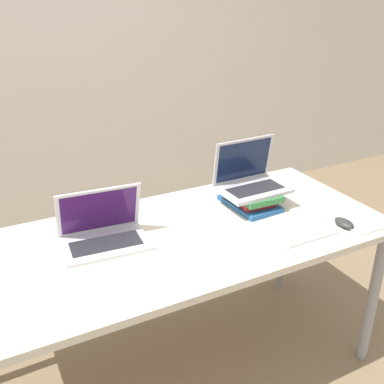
{
  "coord_description": "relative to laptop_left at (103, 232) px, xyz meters",
  "views": [
    {
      "loc": [
        -0.69,
        -1.06,
        1.67
      ],
      "look_at": [
        0.06,
        0.39,
        0.93
      ],
      "focal_mm": 42.0,
      "sensor_mm": 36.0,
      "label": 1
    }
  ],
  "objects": [
    {
      "name": "desk",
      "position": [
        0.29,
        -0.08,
        -0.12
      ],
      "size": [
        1.79,
        0.79,
        0.75
      ],
      "color": "beige",
      "rests_on": "ground_plane"
    },
    {
      "name": "book_stack",
      "position": [
        0.71,
        0.01,
        -0.01
      ],
      "size": [
        0.2,
        0.28,
        0.08
      ],
      "color": "#235693",
      "rests_on": "desk"
    },
    {
      "name": "notepad",
      "position": [
        1.05,
        -0.29,
        -0.04
      ],
      "size": [
        0.21,
        0.3,
        0.01
      ],
      "color": "silver",
      "rests_on": "desk"
    },
    {
      "name": "wall_back",
      "position": [
        0.29,
        1.67,
        0.56
      ],
      "size": [
        8.0,
        0.05,
        2.7
      ],
      "color": "silver",
      "rests_on": "ground_plane"
    },
    {
      "name": "wireless_keyboard",
      "position": [
        0.75,
        -0.33,
        -0.04
      ],
      "size": [
        0.27,
        0.11,
        0.01
      ],
      "color": "silver",
      "rests_on": "desk"
    },
    {
      "name": "laptop_left",
      "position": [
        0.0,
        0.0,
        0.0
      ],
      "size": [
        0.35,
        0.25,
        0.23
      ],
      "color": "silver",
      "rests_on": "desk"
    },
    {
      "name": "mouse",
      "position": [
        0.95,
        -0.34,
        -0.03
      ],
      "size": [
        0.06,
        0.1,
        0.03
      ],
      "color": "#2D2D2D",
      "rests_on": "desk"
    },
    {
      "name": "laptop_on_books",
      "position": [
        0.71,
        0.03,
        0.08
      ],
      "size": [
        0.31,
        0.22,
        0.23
      ],
      "color": "#B2B2B7",
      "rests_on": "book_stack"
    }
  ]
}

